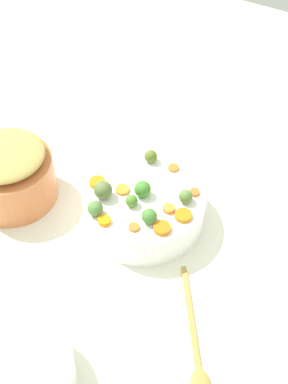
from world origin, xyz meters
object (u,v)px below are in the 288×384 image
Objects in this scene: metal_pot at (11,179)px; wooden_spoon at (196,351)px; casserole_dish at (8,377)px; serving_bowl_carrots at (144,207)px.

metal_pot reaches higher than wooden_spoon.
wooden_spoon is (-0.15, -0.59, -0.06)m from metal_pot.
metal_pot is at bearing 76.01° from wooden_spoon.
wooden_spoon is 1.04× the size of casserole_dish.
serving_bowl_carrots reaches higher than casserole_dish.
casserole_dish is at bearing 179.25° from serving_bowl_carrots.
casserole_dish reaches higher than wooden_spoon.
casserole_dish is (-0.39, -0.32, -0.02)m from metal_pot.
serving_bowl_carrots is 0.49m from casserole_dish.
serving_bowl_carrots is 0.37m from wooden_spoon.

